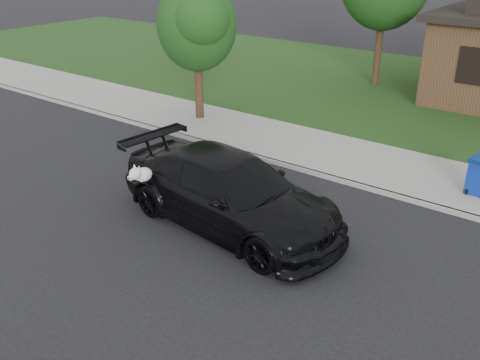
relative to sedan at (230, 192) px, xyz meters
The scene contains 6 objects.
ground 2.29m from the sedan, ahead, with size 120.00×120.00×0.00m, color black.
sidewalk 5.47m from the sedan, 66.68° to the left, with size 60.00×3.00×0.12m, color gray.
curb 4.15m from the sedan, 58.31° to the left, with size 60.00×0.12×0.12m, color gray.
sedan is the anchor object (origin of this frame).
recycling_bin 6.19m from the sedan, 49.52° to the left, with size 0.59×0.61×0.91m.
tree_2 7.71m from the sedan, 135.84° to the left, with size 2.73×2.60×4.59m.
Camera 1 is at (4.30, -8.17, 5.88)m, focal length 40.00 mm.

